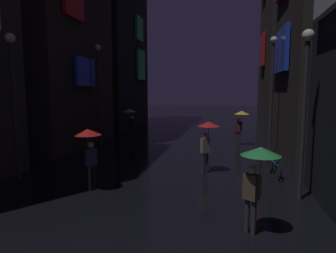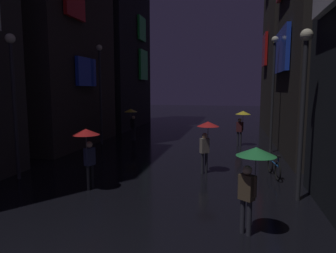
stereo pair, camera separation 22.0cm
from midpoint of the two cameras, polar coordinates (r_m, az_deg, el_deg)
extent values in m
cube|color=#264CF9|center=(18.07, -15.88, 9.97)|extent=(0.20, 2.11, 1.61)
cube|color=black|center=(28.91, -10.76, 21.88)|extent=(4.00, 8.38, 21.68)
cube|color=#26E54C|center=(28.57, -5.41, 11.59)|extent=(0.20, 2.20, 2.73)
cube|color=#26E54C|center=(28.64, -5.72, 18.04)|extent=(0.20, 1.90, 2.10)
cube|color=#264CF9|center=(17.35, 20.14, 13.18)|extent=(0.20, 4.33, 2.19)
cube|color=red|center=(26.44, 17.26, 13.66)|extent=(0.20, 2.38, 2.59)
cylinder|color=#2D2D38|center=(12.35, 6.19, -6.95)|extent=(0.12, 0.12, 0.85)
cylinder|color=#2D2D38|center=(12.44, 6.91, -6.86)|extent=(0.12, 0.12, 0.85)
cube|color=gray|center=(12.24, 6.60, -3.61)|extent=(0.40, 0.38, 0.60)
sphere|color=tan|center=(12.17, 6.62, -1.71)|extent=(0.22, 0.22, 0.22)
cylinder|color=gray|center=(12.36, 7.20, -3.28)|extent=(0.09, 0.09, 0.50)
cylinder|color=slate|center=(12.30, 7.22, -1.74)|extent=(0.02, 0.02, 0.77)
cone|color=red|center=(12.24, 7.26, 0.50)|extent=(0.90, 0.90, 0.20)
cylinder|color=#2D2D38|center=(18.78, 12.58, -2.22)|extent=(0.12, 0.12, 0.85)
cylinder|color=#2D2D38|center=(18.72, 13.10, -2.27)|extent=(0.12, 0.12, 0.85)
cube|color=#4C1E23|center=(18.65, 12.90, -0.05)|extent=(0.40, 0.33, 0.60)
sphere|color=tan|center=(18.61, 12.93, 1.21)|extent=(0.22, 0.22, 0.22)
cylinder|color=#4C1E23|center=(18.63, 13.48, 0.09)|extent=(0.09, 0.09, 0.50)
cylinder|color=slate|center=(18.60, 13.51, 1.11)|extent=(0.02, 0.02, 0.77)
cone|color=yellow|center=(18.55, 13.55, 2.60)|extent=(0.90, 0.90, 0.20)
cylinder|color=black|center=(10.77, -14.55, -9.25)|extent=(0.12, 0.12, 0.85)
cylinder|color=black|center=(10.64, -15.23, -9.47)|extent=(0.12, 0.12, 0.85)
cube|color=#333859|center=(10.53, -15.01, -5.57)|extent=(0.31, 0.39, 0.60)
sphere|color=beige|center=(10.45, -15.09, -3.38)|extent=(0.22, 0.22, 0.22)
cylinder|color=#333859|center=(10.36, -15.52, -5.51)|extent=(0.09, 0.09, 0.50)
cylinder|color=slate|center=(10.29, -15.58, -3.69)|extent=(0.02, 0.02, 0.77)
cone|color=red|center=(10.21, -15.67, -1.02)|extent=(0.90, 0.90, 0.20)
cylinder|color=#2D2D38|center=(7.66, 13.98, -16.09)|extent=(0.12, 0.12, 0.85)
cylinder|color=#2D2D38|center=(7.58, 15.17, -16.42)|extent=(0.12, 0.12, 0.85)
cube|color=brown|center=(7.36, 14.75, -11.06)|extent=(0.40, 0.38, 0.60)
sphere|color=beige|center=(7.25, 14.85, -7.98)|extent=(0.22, 0.22, 0.22)
cylinder|color=brown|center=(7.30, 16.19, -10.86)|extent=(0.09, 0.09, 0.50)
cylinder|color=slate|center=(7.21, 16.28, -8.32)|extent=(0.02, 0.02, 0.77)
cone|color=green|center=(7.09, 16.42, -4.54)|extent=(0.90, 0.90, 0.20)
cylinder|color=#2D2D38|center=(20.04, -6.93, -1.52)|extent=(0.12, 0.12, 0.85)
cylinder|color=#2D2D38|center=(20.16, -7.32, -1.48)|extent=(0.12, 0.12, 0.85)
cube|color=black|center=(20.00, -7.16, 0.55)|extent=(0.40, 0.33, 0.60)
sphere|color=beige|center=(19.96, -7.17, 1.72)|extent=(0.22, 0.22, 0.22)
cylinder|color=black|center=(20.08, -7.64, 0.71)|extent=(0.09, 0.09, 0.50)
cylinder|color=slate|center=(20.04, -7.66, 1.66)|extent=(0.02, 0.02, 0.77)
cone|color=yellow|center=(20.00, -7.68, 3.05)|extent=(0.90, 0.90, 0.20)
torus|color=black|center=(13.14, 18.47, -6.71)|extent=(0.16, 0.72, 0.72)
torus|color=black|center=(12.12, 19.80, -7.93)|extent=(0.16, 0.72, 0.72)
cylinder|color=#1E59A5|center=(12.58, 19.14, -6.50)|extent=(0.19, 1.00, 0.05)
cylinder|color=#1E59A5|center=(12.03, 19.87, -6.32)|extent=(0.04, 0.04, 0.40)
cube|color=black|center=(11.98, 19.92, -5.30)|extent=(0.15, 0.25, 0.06)
cylinder|color=black|center=(13.02, 18.57, -4.36)|extent=(0.09, 0.45, 0.03)
cylinder|color=#2D2D33|center=(9.89, 23.80, 0.60)|extent=(0.14, 0.14, 4.80)
sphere|color=#F9EFCC|center=(9.96, 24.57, 15.51)|extent=(0.36, 0.36, 0.36)
cylinder|color=#2D2D33|center=(18.86, -13.28, 5.23)|extent=(0.14, 0.14, 5.72)
sphere|color=#F9EFCC|center=(19.01, -13.55, 14.42)|extent=(0.36, 0.36, 0.36)
cylinder|color=#2D2D33|center=(12.52, -27.59, 2.26)|extent=(0.14, 0.14, 5.07)
sphere|color=#F9EFCC|center=(12.62, -28.32, 14.62)|extent=(0.36, 0.36, 0.36)
cylinder|color=#2D2D33|center=(16.96, 18.73, 4.99)|extent=(0.14, 0.14, 5.80)
sphere|color=#F9EFCC|center=(17.14, 19.15, 15.31)|extent=(0.36, 0.36, 0.36)
camera|label=1|loc=(0.11, -90.45, -0.06)|focal=32.00mm
camera|label=2|loc=(0.11, 89.55, 0.06)|focal=32.00mm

